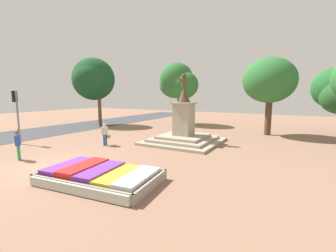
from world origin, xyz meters
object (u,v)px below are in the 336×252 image
(statue_monument, at_px, (184,131))
(traffic_light_mid_block, at_px, (16,108))
(flower_planter, at_px, (99,176))
(pedestrian_near_planter, at_px, (18,143))
(pedestrian_with_handbag, at_px, (105,133))

(statue_monument, height_order, traffic_light_mid_block, statue_monument)
(flower_planter, bearing_deg, pedestrian_near_planter, 178.86)
(statue_monument, height_order, pedestrian_with_handbag, statue_monument)
(pedestrian_with_handbag, bearing_deg, flower_planter, -47.08)
(statue_monument, distance_m, pedestrian_near_planter, 10.51)
(flower_planter, distance_m, pedestrian_with_handbag, 7.05)
(statue_monument, bearing_deg, traffic_light_mid_block, -147.90)
(pedestrian_near_planter, bearing_deg, statue_monument, 55.65)
(traffic_light_mid_block, bearing_deg, pedestrian_with_handbag, 25.49)
(flower_planter, height_order, pedestrian_near_planter, pedestrian_near_planter)
(statue_monument, distance_m, traffic_light_mid_block, 12.25)
(flower_planter, xyz_separation_m, pedestrian_near_planter, (-6.28, 0.12, 0.69))
(flower_planter, height_order, statue_monument, statue_monument)
(pedestrian_with_handbag, bearing_deg, statue_monument, 39.55)
(flower_planter, bearing_deg, statue_monument, 92.29)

